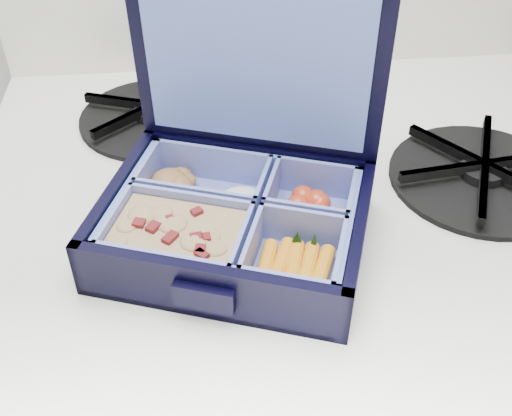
{
  "coord_description": "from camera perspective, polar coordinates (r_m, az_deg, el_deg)",
  "views": [
    {
      "loc": [
        -0.78,
        1.17,
        1.36
      ],
      "look_at": [
        -0.74,
        1.59,
        1.01
      ],
      "focal_mm": 45.0,
      "sensor_mm": 36.0,
      "label": 1
    }
  ],
  "objects": [
    {
      "name": "fork",
      "position": [
        0.68,
        1.72,
        5.52
      ],
      "size": [
        0.15,
        0.16,
        0.01
      ],
      "primitive_type": null,
      "rotation": [
        0.0,
        0.0,
        -0.75
      ],
      "color": "#A8A8A8",
      "rests_on": "stove"
    },
    {
      "name": "burner_grate",
      "position": [
        0.67,
        19.56,
        3.22
      ],
      "size": [
        0.2,
        0.2,
        0.03
      ],
      "primitive_type": "cylinder",
      "rotation": [
        0.0,
        0.0,
        0.12
      ],
      "color": "black",
      "rests_on": "stove"
    },
    {
      "name": "bento_box",
      "position": [
        0.55,
        -1.89,
        -1.34
      ],
      "size": [
        0.27,
        0.24,
        0.05
      ],
      "primitive_type": null,
      "rotation": [
        0.0,
        0.0,
        -0.33
      ],
      "color": "black",
      "rests_on": "stove"
    },
    {
      "name": "burner_grate_rear",
      "position": [
        0.74,
        -9.04,
        8.38
      ],
      "size": [
        0.21,
        0.21,
        0.02
      ],
      "primitive_type": "cylinder",
      "rotation": [
        0.0,
        0.0,
        -0.34
      ],
      "color": "black",
      "rests_on": "stove"
    }
  ]
}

